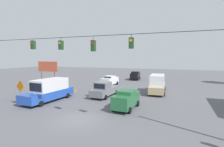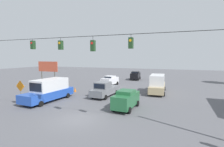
{
  "view_description": "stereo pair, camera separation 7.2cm",
  "coord_description": "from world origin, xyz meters",
  "px_view_note": "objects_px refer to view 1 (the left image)",
  "views": [
    {
      "loc": [
        -8.25,
        12.89,
        5.5
      ],
      "look_at": [
        1.06,
        -11.05,
        3.09
      ],
      "focal_mm": 28.0,
      "sensor_mm": 36.0,
      "label": 1
    },
    {
      "loc": [
        -8.32,
        12.86,
        5.5
      ],
      "look_at": [
        1.06,
        -11.05,
        3.09
      ],
      "focal_mm": 28.0,
      "sensor_mm": 36.0,
      "label": 2
    }
  ],
  "objects_px": {
    "traffic_cone_nearest": "(47,98)",
    "traffic_cone_third": "(75,90)",
    "box_truck_blue_parked_shoulder": "(49,90)",
    "roadside_billboard": "(48,68)",
    "box_truck_tan_oncoming_far": "(157,84)",
    "work_zone_sign": "(20,88)",
    "sedan_black_withflow_deep": "(135,75)",
    "sedan_white_withflow_far": "(110,80)",
    "pickup_truck_grey_withflow_mid": "(104,90)",
    "traffic_cone_second": "(64,93)",
    "overhead_signal_span": "(77,63)",
    "sedan_green_crossing_near": "(126,99)"
  },
  "relations": [
    {
      "from": "traffic_cone_nearest",
      "to": "traffic_cone_third",
      "type": "distance_m",
      "value": 6.34
    },
    {
      "from": "sedan_green_crossing_near",
      "to": "pickup_truck_grey_withflow_mid",
      "type": "height_order",
      "value": "pickup_truck_grey_withflow_mid"
    },
    {
      "from": "overhead_signal_span",
      "to": "work_zone_sign",
      "type": "bearing_deg",
      "value": -10.79
    },
    {
      "from": "box_truck_tan_oncoming_far",
      "to": "sedan_green_crossing_near",
      "type": "bearing_deg",
      "value": 77.95
    },
    {
      "from": "sedan_green_crossing_near",
      "to": "work_zone_sign",
      "type": "height_order",
      "value": "work_zone_sign"
    },
    {
      "from": "sedan_green_crossing_near",
      "to": "roadside_billboard",
      "type": "relative_size",
      "value": 0.94
    },
    {
      "from": "overhead_signal_span",
      "to": "roadside_billboard",
      "type": "distance_m",
      "value": 19.12
    },
    {
      "from": "traffic_cone_third",
      "to": "roadside_billboard",
      "type": "distance_m",
      "value": 8.03
    },
    {
      "from": "sedan_black_withflow_deep",
      "to": "sedan_white_withflow_far",
      "type": "relative_size",
      "value": 0.92
    },
    {
      "from": "box_truck_blue_parked_shoulder",
      "to": "sedan_green_crossing_near",
      "type": "height_order",
      "value": "box_truck_blue_parked_shoulder"
    },
    {
      "from": "traffic_cone_third",
      "to": "work_zone_sign",
      "type": "height_order",
      "value": "work_zone_sign"
    },
    {
      "from": "box_truck_blue_parked_shoulder",
      "to": "pickup_truck_grey_withflow_mid",
      "type": "height_order",
      "value": "box_truck_blue_parked_shoulder"
    },
    {
      "from": "box_truck_tan_oncoming_far",
      "to": "box_truck_blue_parked_shoulder",
      "type": "bearing_deg",
      "value": 38.99
    },
    {
      "from": "box_truck_blue_parked_shoulder",
      "to": "traffic_cone_second",
      "type": "bearing_deg",
      "value": -89.76
    },
    {
      "from": "box_truck_blue_parked_shoulder",
      "to": "sedan_green_crossing_near",
      "type": "distance_m",
      "value": 10.13
    },
    {
      "from": "box_truck_blue_parked_shoulder",
      "to": "sedan_black_withflow_deep",
      "type": "distance_m",
      "value": 24.62
    },
    {
      "from": "traffic_cone_nearest",
      "to": "traffic_cone_second",
      "type": "distance_m",
      "value": 3.4
    },
    {
      "from": "sedan_green_crossing_near",
      "to": "traffic_cone_second",
      "type": "relative_size",
      "value": 6.01
    },
    {
      "from": "sedan_black_withflow_deep",
      "to": "traffic_cone_third",
      "type": "xyz_separation_m",
      "value": [
        5.38,
        18.03,
        -0.68
      ]
    },
    {
      "from": "sedan_white_withflow_far",
      "to": "sedan_green_crossing_near",
      "type": "relative_size",
      "value": 1.02
    },
    {
      "from": "traffic_cone_third",
      "to": "work_zone_sign",
      "type": "relative_size",
      "value": 0.26
    },
    {
      "from": "traffic_cone_second",
      "to": "roadside_billboard",
      "type": "relative_size",
      "value": 0.16
    },
    {
      "from": "sedan_black_withflow_deep",
      "to": "box_truck_blue_parked_shoulder",
      "type": "bearing_deg",
      "value": 77.63
    },
    {
      "from": "box_truck_blue_parked_shoulder",
      "to": "roadside_billboard",
      "type": "bearing_deg",
      "value": -48.16
    },
    {
      "from": "box_truck_blue_parked_shoulder",
      "to": "traffic_cone_third",
      "type": "bearing_deg",
      "value": -89.0
    },
    {
      "from": "box_truck_tan_oncoming_far",
      "to": "work_zone_sign",
      "type": "height_order",
      "value": "work_zone_sign"
    },
    {
      "from": "sedan_black_withflow_deep",
      "to": "traffic_cone_nearest",
      "type": "bearing_deg",
      "value": 77.79
    },
    {
      "from": "sedan_black_withflow_deep",
      "to": "sedan_green_crossing_near",
      "type": "height_order",
      "value": "sedan_black_withflow_deep"
    },
    {
      "from": "traffic_cone_third",
      "to": "roadside_billboard",
      "type": "xyz_separation_m",
      "value": [
        7.11,
        -2.05,
        3.1
      ]
    },
    {
      "from": "box_truck_tan_oncoming_far",
      "to": "work_zone_sign",
      "type": "xyz_separation_m",
      "value": [
        13.75,
        12.73,
        0.59
      ]
    },
    {
      "from": "box_truck_tan_oncoming_far",
      "to": "traffic_cone_third",
      "type": "xyz_separation_m",
      "value": [
        12.3,
        3.86,
        -1.03
      ]
    },
    {
      "from": "sedan_white_withflow_far",
      "to": "pickup_truck_grey_withflow_mid",
      "type": "distance_m",
      "value": 9.68
    },
    {
      "from": "traffic_cone_second",
      "to": "roadside_billboard",
      "type": "distance_m",
      "value": 9.3
    },
    {
      "from": "pickup_truck_grey_withflow_mid",
      "to": "work_zone_sign",
      "type": "distance_m",
      "value": 10.44
    },
    {
      "from": "overhead_signal_span",
      "to": "roadside_billboard",
      "type": "height_order",
      "value": "overhead_signal_span"
    },
    {
      "from": "traffic_cone_nearest",
      "to": "roadside_billboard",
      "type": "xyz_separation_m",
      "value": [
        7.22,
        -8.39,
        3.1
      ]
    },
    {
      "from": "traffic_cone_third",
      "to": "work_zone_sign",
      "type": "distance_m",
      "value": 9.14
    },
    {
      "from": "sedan_green_crossing_near",
      "to": "traffic_cone_third",
      "type": "bearing_deg",
      "value": -29.72
    },
    {
      "from": "traffic_cone_second",
      "to": "roadside_billboard",
      "type": "xyz_separation_m",
      "value": [
        7.21,
        -4.99,
        3.1
      ]
    },
    {
      "from": "sedan_white_withflow_far",
      "to": "traffic_cone_second",
      "type": "bearing_deg",
      "value": 76.01
    },
    {
      "from": "pickup_truck_grey_withflow_mid",
      "to": "work_zone_sign",
      "type": "xyz_separation_m",
      "value": [
        7.15,
        7.54,
        1.01
      ]
    },
    {
      "from": "traffic_cone_second",
      "to": "box_truck_blue_parked_shoulder",
      "type": "bearing_deg",
      "value": 90.24
    },
    {
      "from": "box_truck_blue_parked_shoulder",
      "to": "roadside_billboard",
      "type": "xyz_separation_m",
      "value": [
        7.22,
        -8.06,
        2.11
      ]
    },
    {
      "from": "box_truck_blue_parked_shoulder",
      "to": "traffic_cone_second",
      "type": "height_order",
      "value": "box_truck_blue_parked_shoulder"
    },
    {
      "from": "sedan_black_withflow_deep",
      "to": "traffic_cone_nearest",
      "type": "xyz_separation_m",
      "value": [
        5.27,
        24.37,
        -0.68
      ]
    },
    {
      "from": "overhead_signal_span",
      "to": "sedan_white_withflow_far",
      "type": "distance_m",
      "value": 19.37
    },
    {
      "from": "traffic_cone_second",
      "to": "work_zone_sign",
      "type": "xyz_separation_m",
      "value": [
        1.54,
        5.94,
        1.62
      ]
    },
    {
      "from": "traffic_cone_nearest",
      "to": "traffic_cone_third",
      "type": "relative_size",
      "value": 1.0
    },
    {
      "from": "overhead_signal_span",
      "to": "box_truck_tan_oncoming_far",
      "type": "height_order",
      "value": "overhead_signal_span"
    },
    {
      "from": "overhead_signal_span",
      "to": "pickup_truck_grey_withflow_mid",
      "type": "xyz_separation_m",
      "value": [
        1.5,
        -9.19,
        -4.03
      ]
    }
  ]
}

